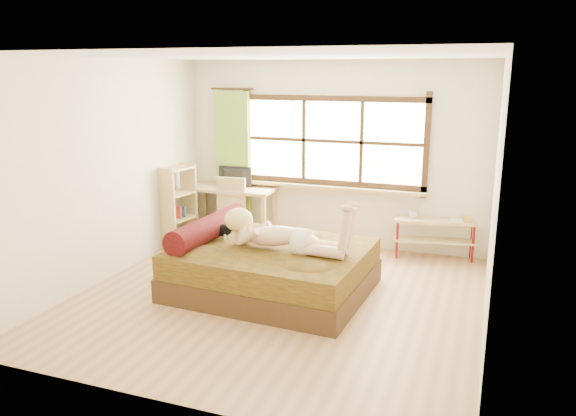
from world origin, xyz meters
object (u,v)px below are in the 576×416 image
at_px(bed, 268,267).
at_px(desk, 233,194).
at_px(chair, 228,209).
at_px(kitten, 221,228).
at_px(bookshelf, 178,206).
at_px(woman, 283,222).
at_px(pipe_shelf, 436,230).

bearing_deg(bed, desk, 129.77).
bearing_deg(chair, kitten, -69.45).
relative_size(bed, bookshelf, 1.91).
distance_m(woman, kitten, 0.90).
bearing_deg(woman, bookshelf, 153.34).
relative_size(woman, chair, 1.50).
bearing_deg(pipe_shelf, desk, 172.62).
bearing_deg(bookshelf, desk, 54.83).
xyz_separation_m(woman, pipe_shelf, (1.53, 1.94, -0.47)).
relative_size(desk, chair, 1.29).
bearing_deg(chair, bookshelf, -162.20).
bearing_deg(woman, pipe_shelf, 55.19).
height_order(bed, woman, woman).
distance_m(bed, pipe_shelf, 2.56).
height_order(woman, kitten, woman).
relative_size(chair, bookshelf, 0.85).
bearing_deg(pipe_shelf, woman, -137.90).
distance_m(woman, pipe_shelf, 2.51).
bearing_deg(bookshelf, chair, 29.03).
distance_m(bed, bookshelf, 2.25).
xyz_separation_m(pipe_shelf, bookshelf, (-3.63, -0.72, 0.20)).
bearing_deg(pipe_shelf, chair, 179.58).
bearing_deg(desk, pipe_shelf, 0.59).
xyz_separation_m(chair, bookshelf, (-0.69, -0.25, 0.04)).
height_order(bed, desk, bed).
distance_m(woman, desk, 2.37).
height_order(bed, kitten, bed).
height_order(bed, chair, chair).
xyz_separation_m(woman, chair, (-1.41, 1.46, -0.31)).
relative_size(kitten, pipe_shelf, 0.29).
bearing_deg(woman, chair, 137.32).
relative_size(chair, pipe_shelf, 0.90).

